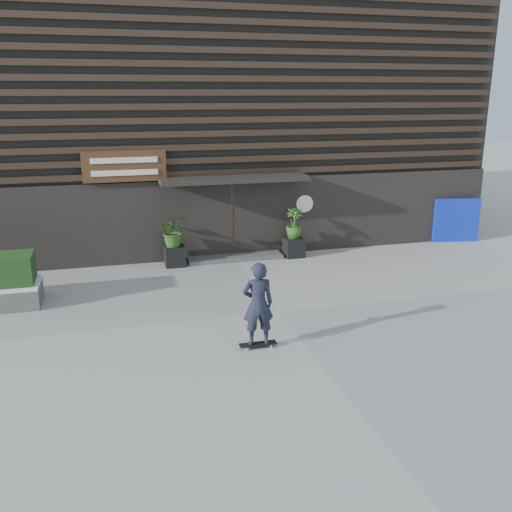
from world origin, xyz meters
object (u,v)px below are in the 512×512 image
object	(u,v)px
planter_pot_left	(175,256)
blue_tarp	(456,220)
skateboarder	(258,304)
planter_pot_right	(294,247)

from	to	relation	value
planter_pot_left	blue_tarp	size ratio (longest dim) A/B	0.37
skateboarder	planter_pot_left	bearing A→B (deg)	98.57
planter_pot_left	blue_tarp	bearing A→B (deg)	1.74
planter_pot_left	blue_tarp	xyz separation A→B (m)	(9.88, 0.30, 0.47)
planter_pot_right	blue_tarp	bearing A→B (deg)	2.82
planter_pot_left	skateboarder	xyz separation A→B (m)	(0.93, -6.16, 0.66)
planter_pot_right	blue_tarp	xyz separation A→B (m)	(6.08, 0.30, 0.47)
blue_tarp	skateboarder	distance (m)	11.04
blue_tarp	skateboarder	bearing A→B (deg)	-134.79
blue_tarp	skateboarder	size ratio (longest dim) A/B	0.89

